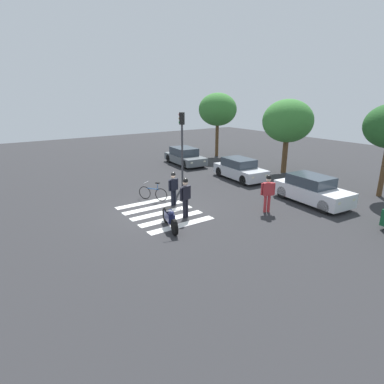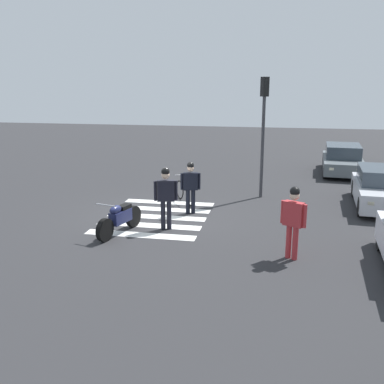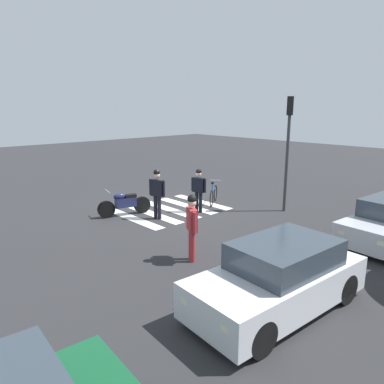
{
  "view_description": "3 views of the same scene",
  "coord_description": "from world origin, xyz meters",
  "views": [
    {
      "loc": [
        12.66,
        -6.9,
        5.51
      ],
      "look_at": [
        0.12,
        1.67,
        0.79
      ],
      "focal_mm": 29.59,
      "sensor_mm": 36.0,
      "label": 1
    },
    {
      "loc": [
        13.5,
        3.76,
        4.35
      ],
      "look_at": [
        0.88,
        1.36,
        1.13
      ],
      "focal_mm": 41.55,
      "sensor_mm": 36.0,
      "label": 2
    },
    {
      "loc": [
        9.04,
        10.98,
        4.11
      ],
      "look_at": [
        0.22,
        1.53,
        1.04
      ],
      "focal_mm": 33.73,
      "sensor_mm": 36.0,
      "label": 3
    }
  ],
  "objects": [
    {
      "name": "car_silver_sedan",
      "position": [
        -2.67,
        7.48,
        0.66
      ],
      "size": [
        4.03,
        2.02,
        1.38
      ],
      "color": "black",
      "rests_on": "ground_plane"
    },
    {
      "name": "police_motorcycle",
      "position": [
        1.78,
        -0.61,
        0.46
      ],
      "size": [
        2.05,
        0.81,
        1.05
      ],
      "color": "black",
      "rests_on": "ground_plane"
    },
    {
      "name": "officer_by_motorcycle",
      "position": [
        1.13,
        0.62,
        1.12
      ],
      "size": [
        0.33,
        0.68,
        1.9
      ],
      "color": "black",
      "rests_on": "ground_plane"
    },
    {
      "name": "ground_plane",
      "position": [
        0.0,
        0.0,
        0.0
      ],
      "size": [
        60.0,
        60.0,
        0.0
      ],
      "primitive_type": "plane",
      "color": "#2B2B2D"
    },
    {
      "name": "pedestrian_bystander",
      "position": [
        2.77,
        4.26,
        1.09
      ],
      "size": [
        0.42,
        0.62,
        1.87
      ],
      "color": "#B22D33",
      "rests_on": "ground_plane"
    },
    {
      "name": "street_tree_near",
      "position": [
        -10.07,
        11.41,
        4.17
      ],
      "size": [
        3.39,
        3.39,
        5.63
      ],
      "color": "brown",
      "rests_on": "ground_plane"
    },
    {
      "name": "car_white_van",
      "position": [
        3.12,
        7.25,
        0.69
      ],
      "size": [
        4.11,
        2.01,
        1.45
      ],
      "color": "black",
      "rests_on": "ground_plane"
    },
    {
      "name": "street_tree_mid",
      "position": [
        -2.23,
        11.41,
        3.68
      ],
      "size": [
        3.51,
        3.51,
        5.2
      ],
      "color": "brown",
      "rests_on": "ground_plane"
    },
    {
      "name": "crosswalk_stripes",
      "position": [
        0.0,
        0.0,
        0.0
      ],
      "size": [
        4.05,
        3.28,
        0.01
      ],
      "color": "silver",
      "rests_on": "ground_plane"
    },
    {
      "name": "traffic_light_pole",
      "position": [
        -3.27,
        3.26,
        3.0
      ],
      "size": [
        0.36,
        0.33,
        4.49
      ],
      "color": "#38383D",
      "rests_on": "ground_plane"
    },
    {
      "name": "officer_on_foot",
      "position": [
        -0.61,
        1.03,
        1.02
      ],
      "size": [
        0.31,
        0.65,
        1.77
      ],
      "color": "black",
      "rests_on": "ground_plane"
    },
    {
      "name": "car_grey_coupe",
      "position": [
        -8.64,
        6.95,
        0.65
      ],
      "size": [
        4.28,
        2.1,
        1.36
      ],
      "color": "black",
      "rests_on": "ground_plane"
    },
    {
      "name": "leaning_bicycle",
      "position": [
        -1.97,
        0.55,
        0.39
      ],
      "size": [
        1.44,
        0.99,
        1.02
      ],
      "color": "black",
      "rests_on": "ground_plane"
    }
  ]
}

